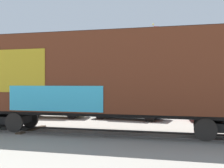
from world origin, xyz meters
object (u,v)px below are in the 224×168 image
Objects in this scene: flagpole at (156,55)px; parked_car_black at (127,106)px; parked_car_red at (223,107)px; parked_car_tan at (54,105)px; freight_car at (106,75)px.

flagpole reaches higher than parked_car_black.
parked_car_red reaches higher than parked_car_black.
flagpole reaches higher than parked_car_tan.
freight_car is 8.44m from parked_car_red.
flagpole is 1.52× the size of parked_car_black.
parked_car_black is at bearing 88.80° from freight_car.
flagpole reaches higher than parked_car_red.
flagpole is (1.53, 12.98, 2.03)m from freight_car.
freight_car is 13.22m from flagpole.
parked_car_tan is at bearing 130.90° from freight_car.
flagpole is 10.50m from parked_car_tan.
parked_car_black is 5.85m from parked_car_red.
parked_car_tan reaches higher than parked_car_black.
flagpole is 1.72× the size of parked_car_red.
freight_car reaches higher than parked_car_tan.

